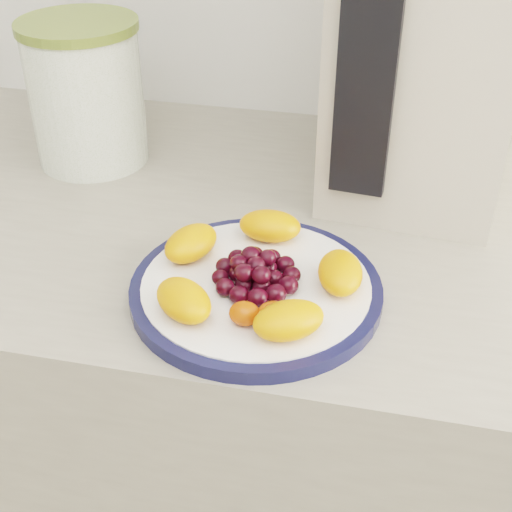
# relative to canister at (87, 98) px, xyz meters

# --- Properties ---
(counter) EXTENTS (3.50, 0.60, 0.90)m
(counter) POSITION_rel_canister_xyz_m (0.30, -0.09, -0.54)
(counter) COLOR gray
(counter) RESTS_ON floor
(cabinet_face) EXTENTS (3.48, 0.58, 0.84)m
(cabinet_face) POSITION_rel_canister_xyz_m (0.30, -0.09, -0.57)
(cabinet_face) COLOR brown
(cabinet_face) RESTS_ON floor
(plate_rim) EXTENTS (0.26, 0.26, 0.01)m
(plate_rim) POSITION_rel_canister_xyz_m (0.28, -0.26, -0.08)
(plate_rim) COLOR #13163A
(plate_rim) RESTS_ON counter
(plate_face) EXTENTS (0.23, 0.23, 0.02)m
(plate_face) POSITION_rel_canister_xyz_m (0.28, -0.26, -0.08)
(plate_face) COLOR white
(plate_face) RESTS_ON counter
(canister) EXTENTS (0.15, 0.15, 0.18)m
(canister) POSITION_rel_canister_xyz_m (0.00, 0.00, 0.00)
(canister) COLOR #476620
(canister) RESTS_ON counter
(canister_lid) EXTENTS (0.16, 0.16, 0.01)m
(canister_lid) POSITION_rel_canister_xyz_m (0.00, 0.00, 0.09)
(canister_lid) COLOR olive
(canister_lid) RESTS_ON canister
(appliance_body) EXTENTS (0.23, 0.30, 0.35)m
(appliance_body) POSITION_rel_canister_xyz_m (0.43, 0.04, 0.09)
(appliance_body) COLOR beige
(appliance_body) RESTS_ON counter
(appliance_panel) EXTENTS (0.06, 0.03, 0.26)m
(appliance_panel) POSITION_rel_canister_xyz_m (0.37, -0.10, 0.09)
(appliance_panel) COLOR black
(appliance_panel) RESTS_ON appliance_body
(fruit_plate) EXTENTS (0.22, 0.21, 0.03)m
(fruit_plate) POSITION_rel_canister_xyz_m (0.28, -0.26, -0.06)
(fruit_plate) COLOR orange
(fruit_plate) RESTS_ON plate_face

